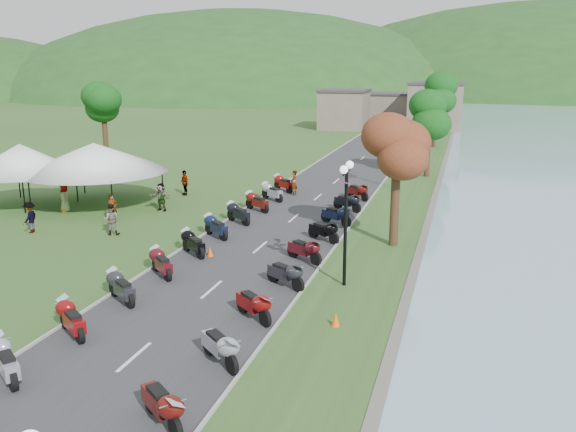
% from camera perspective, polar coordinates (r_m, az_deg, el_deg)
% --- Properties ---
extents(road, '(7.00, 120.00, 0.02)m').
position_cam_1_polar(road, '(46.96, 4.54, 3.27)').
color(road, '#363639').
rests_on(road, ground).
extents(hills_backdrop, '(360.00, 120.00, 76.00)m').
position_cam_1_polar(hills_backdrop, '(205.55, 14.03, 11.30)').
color(hills_backdrop, '#285621').
rests_on(hills_backdrop, ground).
extents(far_building, '(18.00, 16.00, 5.00)m').
position_cam_1_polar(far_building, '(91.08, 9.30, 9.99)').
color(far_building, '#786B5D').
rests_on(far_building, ground).
extents(moto_row_left, '(2.60, 39.05, 1.10)m').
position_cam_1_polar(moto_row_left, '(26.52, -11.83, -4.39)').
color(moto_row_left, '#331411').
rests_on(moto_row_left, ground).
extents(moto_row_right, '(2.60, 36.36, 1.10)m').
position_cam_1_polar(moto_row_right, '(24.75, -0.44, -5.44)').
color(moto_row_right, '#331411').
rests_on(moto_row_right, ground).
extents(vendor_tent_main, '(6.06, 6.06, 4.00)m').
position_cam_1_polar(vendor_tent_main, '(40.29, -17.56, 3.71)').
color(vendor_tent_main, white).
rests_on(vendor_tent_main, ground).
extents(vendor_tent_side, '(4.47, 4.47, 4.00)m').
position_cam_1_polar(vendor_tent_side, '(41.41, -23.58, 3.46)').
color(vendor_tent_side, white).
rests_on(vendor_tent_side, ground).
extents(tree_lakeside, '(2.79, 2.79, 7.75)m').
position_cam_1_polar(tree_lakeside, '(29.96, 10.11, 4.39)').
color(tree_lakeside, '#165817').
rests_on(tree_lakeside, ground).
extents(pedestrian_a, '(0.67, 0.73, 1.62)m').
position_cam_1_polar(pedestrian_a, '(36.28, -16.01, -0.51)').
color(pedestrian_a, slate).
rests_on(pedestrian_a, ground).
extents(pedestrian_b, '(0.92, 0.70, 1.67)m').
position_cam_1_polar(pedestrian_b, '(33.60, -16.11, -1.68)').
color(pedestrian_b, slate).
rests_on(pedestrian_b, ground).
extents(pedestrian_c, '(0.65, 1.15, 1.68)m').
position_cam_1_polar(pedestrian_c, '(35.48, -22.87, -1.42)').
color(pedestrian_c, slate).
rests_on(pedestrian_c, ground).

